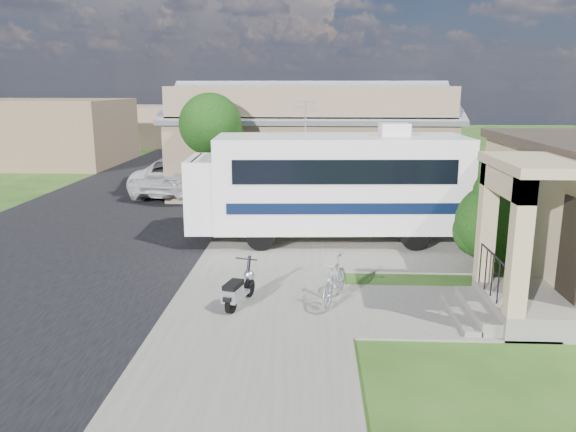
{
  "coord_description": "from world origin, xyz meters",
  "views": [
    {
      "loc": [
        0.22,
        -12.61,
        4.82
      ],
      "look_at": [
        -0.5,
        2.5,
        1.3
      ],
      "focal_mm": 35.0,
      "sensor_mm": 36.0,
      "label": 1
    }
  ],
  "objects_px": {
    "motorhome": "(330,183)",
    "van": "(198,156)",
    "scooter": "(238,290)",
    "garden_hose": "(468,297)",
    "bicycle": "(334,283)",
    "shrub": "(496,218)",
    "pickup_truck": "(184,174)"
  },
  "relations": [
    {
      "from": "pickup_truck",
      "to": "van",
      "type": "xyz_separation_m",
      "value": [
        -0.74,
        6.84,
        -0.02
      ]
    },
    {
      "from": "scooter",
      "to": "garden_hose",
      "type": "xyz_separation_m",
      "value": [
        5.21,
        0.75,
        -0.36
      ]
    },
    {
      "from": "bicycle",
      "to": "garden_hose",
      "type": "relative_size",
      "value": 4.74
    },
    {
      "from": "scooter",
      "to": "van",
      "type": "xyz_separation_m",
      "value": [
        -5.07,
        20.44,
        0.4
      ]
    },
    {
      "from": "bicycle",
      "to": "van",
      "type": "distance_m",
      "value": 21.38
    },
    {
      "from": "motorhome",
      "to": "shrub",
      "type": "xyz_separation_m",
      "value": [
        4.35,
        -2.61,
        -0.47
      ]
    },
    {
      "from": "scooter",
      "to": "pickup_truck",
      "type": "xyz_separation_m",
      "value": [
        -4.33,
        13.6,
        0.42
      ]
    },
    {
      "from": "shrub",
      "to": "pickup_truck",
      "type": "distance_m",
      "value": 15.07
    },
    {
      "from": "garden_hose",
      "to": "bicycle",
      "type": "bearing_deg",
      "value": -171.84
    },
    {
      "from": "scooter",
      "to": "garden_hose",
      "type": "bearing_deg",
      "value": 23.71
    },
    {
      "from": "motorhome",
      "to": "van",
      "type": "distance_m",
      "value": 16.41
    },
    {
      "from": "pickup_truck",
      "to": "van",
      "type": "distance_m",
      "value": 6.87
    },
    {
      "from": "scooter",
      "to": "shrub",
      "type": "bearing_deg",
      "value": 41.2
    },
    {
      "from": "shrub",
      "to": "garden_hose",
      "type": "distance_m",
      "value": 2.98
    },
    {
      "from": "motorhome",
      "to": "pickup_truck",
      "type": "height_order",
      "value": "motorhome"
    },
    {
      "from": "van",
      "to": "bicycle",
      "type": "bearing_deg",
      "value": -78.6
    },
    {
      "from": "motorhome",
      "to": "bicycle",
      "type": "relative_size",
      "value": 4.89
    },
    {
      "from": "scooter",
      "to": "bicycle",
      "type": "xyz_separation_m",
      "value": [
        2.12,
        0.3,
        0.09
      ]
    },
    {
      "from": "pickup_truck",
      "to": "garden_hose",
      "type": "bearing_deg",
      "value": 135.77
    },
    {
      "from": "motorhome",
      "to": "garden_hose",
      "type": "relative_size",
      "value": 23.16
    },
    {
      "from": "scooter",
      "to": "bicycle",
      "type": "relative_size",
      "value": 0.83
    },
    {
      "from": "scooter",
      "to": "van",
      "type": "relative_size",
      "value": 0.25
    },
    {
      "from": "bicycle",
      "to": "pickup_truck",
      "type": "height_order",
      "value": "pickup_truck"
    },
    {
      "from": "scooter",
      "to": "garden_hose",
      "type": "relative_size",
      "value": 3.94
    },
    {
      "from": "bicycle",
      "to": "van",
      "type": "relative_size",
      "value": 0.3
    },
    {
      "from": "shrub",
      "to": "scooter",
      "type": "distance_m",
      "value": 7.24
    },
    {
      "from": "shrub",
      "to": "scooter",
      "type": "bearing_deg",
      "value": -154.34
    },
    {
      "from": "motorhome",
      "to": "scooter",
      "type": "xyz_separation_m",
      "value": [
        -2.12,
        -5.72,
        -1.43
      ]
    },
    {
      "from": "scooter",
      "to": "pickup_truck",
      "type": "relative_size",
      "value": 0.24
    },
    {
      "from": "shrub",
      "to": "scooter",
      "type": "relative_size",
      "value": 1.86
    },
    {
      "from": "scooter",
      "to": "pickup_truck",
      "type": "distance_m",
      "value": 14.28
    },
    {
      "from": "motorhome",
      "to": "scooter",
      "type": "relative_size",
      "value": 5.88
    }
  ]
}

